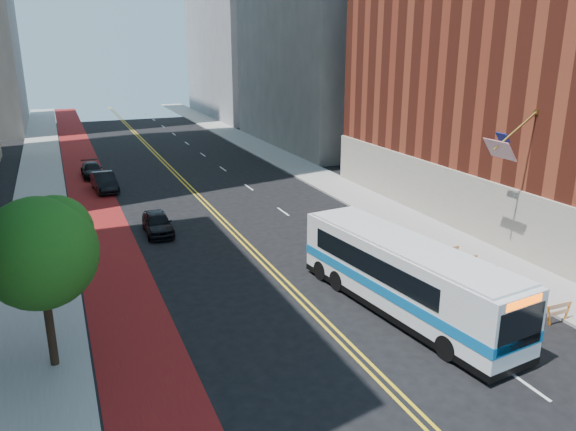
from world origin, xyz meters
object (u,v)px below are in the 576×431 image
(car_a, at_px, (158,223))
(car_c, at_px, (92,170))
(car_b, at_px, (104,182))
(street_tree, at_px, (41,249))
(transit_bus, at_px, (403,275))

(car_a, relative_size, car_c, 0.95)
(car_a, height_order, car_b, car_b)
(street_tree, distance_m, car_a, 16.45)
(car_b, bearing_deg, street_tree, -103.78)
(street_tree, xyz_separation_m, transit_bus, (15.06, -1.15, -3.09))
(transit_bus, bearing_deg, car_a, 111.21)
(transit_bus, xyz_separation_m, car_a, (-8.54, 15.67, -1.08))
(transit_bus, distance_m, car_c, 36.32)
(car_c, bearing_deg, transit_bus, -73.36)
(car_b, distance_m, car_c, 5.90)
(street_tree, xyz_separation_m, car_c, (3.76, 33.34, -4.26))
(street_tree, height_order, car_c, street_tree)
(transit_bus, relative_size, car_a, 3.00)
(transit_bus, relative_size, car_c, 2.86)
(car_b, bearing_deg, transit_bus, -74.28)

